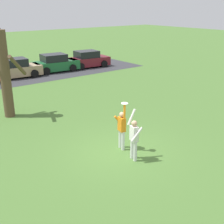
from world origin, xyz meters
name	(u,v)px	position (x,y,z in m)	size (l,w,h in m)	color
ground_plane	(120,151)	(0.00, 0.00, 0.00)	(120.00, 120.00, 0.00)	#4C7533
person_catcher	(122,127)	(0.22, 0.17, 0.98)	(0.49, 0.58, 2.08)	silver
person_defender	(134,137)	(-0.02, -0.85, 0.98)	(0.52, 0.61, 2.04)	silver
frisbee_disc	(125,103)	(0.17, -0.05, 2.09)	(0.27, 0.27, 0.02)	white
parked_car_tan	(15,69)	(1.68, 15.78, 0.73)	(4.24, 2.32, 1.59)	tan
parked_car_green	(55,64)	(5.45, 15.86, 0.73)	(4.24, 2.32, 1.59)	#1E6633
parked_car_maroon	(88,60)	(8.91, 15.72, 0.73)	(4.24, 2.32, 1.59)	maroon
bare_tree_tall	(5,73)	(-2.09, 6.99, 2.43)	(2.00, 2.01, 4.69)	brown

